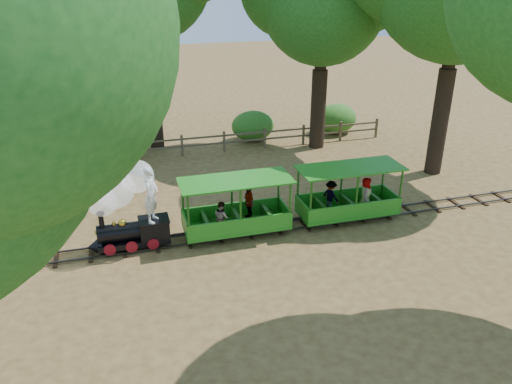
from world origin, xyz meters
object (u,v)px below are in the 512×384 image
object	(u,v)px
carriage_rear	(348,199)
fence	(203,142)
locomotive	(125,201)
carriage_front	(236,214)

from	to	relation	value
carriage_rear	fence	bearing A→B (deg)	113.88
carriage_rear	fence	xyz separation A→B (m)	(-3.54, 8.00, -0.19)
locomotive	carriage_front	size ratio (longest dim) A/B	0.81
carriage_front	fence	distance (m)	8.02
locomotive	carriage_front	world-z (taller)	locomotive
carriage_front	carriage_rear	distance (m)	3.95
locomotive	carriage_rear	size ratio (longest dim) A/B	0.81
carriage_rear	locomotive	bearing A→B (deg)	179.56
carriage_front	carriage_rear	world-z (taller)	same
locomotive	fence	distance (m)	8.88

